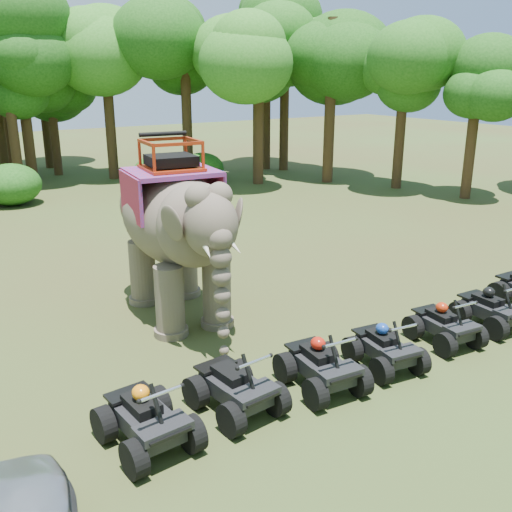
% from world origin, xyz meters
% --- Properties ---
extents(ground, '(110.00, 110.00, 0.00)m').
position_xyz_m(ground, '(0.00, 0.00, 0.00)').
color(ground, '#47381E').
rests_on(ground, ground).
extents(elephant, '(2.98, 5.65, 4.55)m').
position_xyz_m(elephant, '(-1.10, 3.17, 2.27)').
color(elephant, brown).
rests_on(elephant, ground).
extents(atv_0, '(1.43, 1.86, 1.31)m').
position_xyz_m(atv_0, '(-3.95, -1.54, 0.65)').
color(atv_0, black).
rests_on(atv_0, ground).
extents(atv_1, '(1.42, 1.84, 1.28)m').
position_xyz_m(atv_1, '(-2.19, -1.46, 0.64)').
color(atv_1, black).
rests_on(atv_1, ground).
extents(atv_2, '(1.41, 1.83, 1.28)m').
position_xyz_m(atv_2, '(-0.36, -1.71, 0.64)').
color(atv_2, black).
rests_on(atv_2, ground).
extents(atv_3, '(1.36, 1.73, 1.18)m').
position_xyz_m(atv_3, '(1.29, -1.79, 0.59)').
color(atv_3, black).
rests_on(atv_3, ground).
extents(atv_4, '(1.32, 1.70, 1.18)m').
position_xyz_m(atv_4, '(3.26, -1.72, 0.59)').
color(atv_4, black).
rests_on(atv_4, ground).
extents(atv_5, '(1.30, 1.72, 1.22)m').
position_xyz_m(atv_5, '(4.93, -1.77, 0.61)').
color(atv_5, black).
rests_on(atv_5, ground).
extents(tree_0, '(6.70, 6.70, 9.57)m').
position_xyz_m(tree_0, '(0.00, 24.20, 4.79)').
color(tree_0, '#195114').
rests_on(tree_0, ground).
extents(tree_1, '(6.42, 6.42, 9.18)m').
position_xyz_m(tree_1, '(4.35, 23.16, 4.59)').
color(tree_1, '#195114').
rests_on(tree_1, ground).
extents(tree_2, '(6.25, 6.25, 8.93)m').
position_xyz_m(tree_2, '(8.10, 20.88, 4.47)').
color(tree_2, '#195114').
rests_on(tree_2, ground).
extents(tree_3, '(6.48, 6.48, 9.26)m').
position_xyz_m(tree_3, '(10.59, 17.21, 4.63)').
color(tree_3, '#195114').
rests_on(tree_3, ground).
extents(tree_4, '(6.79, 6.79, 9.70)m').
position_xyz_m(tree_4, '(14.16, 15.46, 4.85)').
color(tree_4, '#195114').
rests_on(tree_4, ground).
extents(tree_5, '(5.28, 5.28, 7.54)m').
position_xyz_m(tree_5, '(16.15, 12.07, 3.77)').
color(tree_5, '#195114').
rests_on(tree_5, ground).
extents(tree_6, '(4.76, 4.76, 6.80)m').
position_xyz_m(tree_6, '(17.07, 8.32, 3.40)').
color(tree_6, '#195114').
rests_on(tree_6, ground).
extents(tree_31, '(6.56, 6.56, 9.38)m').
position_xyz_m(tree_31, '(2.25, 29.35, 4.69)').
color(tree_31, '#195114').
rests_on(tree_31, ground).
extents(tree_34, '(5.35, 5.35, 7.64)m').
position_xyz_m(tree_34, '(-0.04, 29.52, 3.82)').
color(tree_34, '#195114').
rests_on(tree_34, ground).
extents(tree_35, '(5.19, 5.19, 7.41)m').
position_xyz_m(tree_35, '(0.09, 28.75, 3.71)').
color(tree_35, '#195114').
rests_on(tree_35, ground).
extents(tree_36, '(6.24, 6.24, 8.92)m').
position_xyz_m(tree_36, '(14.56, 20.28, 4.46)').
color(tree_36, '#195114').
rests_on(tree_36, ground).
extents(tree_37, '(5.31, 5.31, 7.58)m').
position_xyz_m(tree_37, '(-0.90, 23.23, 3.79)').
color(tree_37, '#195114').
rests_on(tree_37, ground).
extents(tree_39, '(7.10, 7.10, 10.14)m').
position_xyz_m(tree_39, '(13.82, 21.27, 5.07)').
color(tree_39, '#195114').
rests_on(tree_39, ground).
extents(tree_42, '(4.92, 4.92, 7.03)m').
position_xyz_m(tree_42, '(1.95, 26.23, 3.51)').
color(tree_42, '#195114').
rests_on(tree_42, ground).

